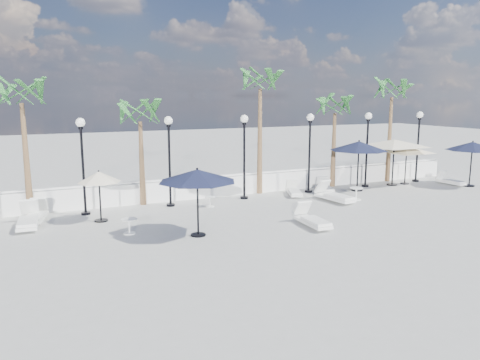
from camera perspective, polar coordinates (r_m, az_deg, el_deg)
name	(u,v)px	position (r m, az deg, el deg)	size (l,w,h in m)	color
ground	(326,237)	(16.13, 10.49, -6.80)	(100.00, 100.00, 0.00)	#9E9E99
balustrade	(235,185)	(22.37, -0.58, -0.61)	(26.00, 0.30, 1.01)	white
lamppost_1	(82,153)	(19.27, -18.69, 3.19)	(0.36, 0.36, 3.84)	black
lamppost_2	(169,148)	(19.94, -8.63, 3.83)	(0.36, 0.36, 3.84)	black
lamppost_3	(244,145)	(21.17, 0.52, 4.31)	(0.36, 0.36, 3.84)	black
lamppost_4	(310,142)	(22.88, 8.50, 4.64)	(0.36, 0.36, 3.84)	black
lamppost_5	(367,139)	(24.96, 15.26, 4.86)	(0.36, 0.36, 3.84)	black
lamppost_6	(418,136)	(27.34, 20.93, 4.98)	(0.36, 0.36, 3.84)	black
palm_0	(21,100)	(19.84, -25.10, 8.87)	(2.60, 2.60, 5.50)	brown
palm_1	(140,118)	(20.36, -12.09, 7.42)	(2.60, 2.60, 4.70)	brown
palm_2	(260,86)	(22.31, 2.48, 11.35)	(2.60, 2.60, 6.10)	brown
palm_3	(335,110)	(24.58, 11.51, 8.34)	(2.60, 2.60, 4.90)	brown
palm_4	(392,95)	(26.92, 18.03, 9.85)	(2.60, 2.60, 5.70)	brown
lounger_1	(36,215)	(19.28, -23.61, -3.96)	(0.96, 1.95, 0.70)	silver
lounger_2	(28,220)	(18.57, -24.39, -4.45)	(0.85, 2.13, 0.78)	silver
lounger_3	(312,220)	(17.25, 8.78, -4.80)	(0.72, 1.93, 0.71)	silver
lounger_4	(294,191)	(22.37, 6.59, -1.35)	(1.09, 1.74, 0.62)	silver
lounger_5	(325,188)	(23.41, 10.31, -0.94)	(1.04, 1.74, 0.62)	silver
lounger_6	(334,196)	(21.39, 11.41, -1.89)	(0.94, 2.12, 0.77)	silver
lounger_7	(450,181)	(27.32, 24.25, -0.10)	(0.59, 1.64, 0.61)	silver
side_table_0	(129,225)	(16.55, -13.35, -5.32)	(0.54, 0.54, 0.53)	silver
side_table_1	(210,201)	(19.97, -3.67, -2.53)	(0.46, 0.46, 0.45)	silver
side_table_2	(356,192)	(21.90, 13.99, -1.48)	(0.59, 0.59, 0.57)	silver
parasol_navy_left	(197,176)	(15.56, -5.23, 0.50)	(2.64, 2.64, 2.33)	black
parasol_navy_mid	(359,146)	(23.80, 14.29, 4.01)	(2.83, 2.83, 2.53)	black
parasol_navy_right	(472,146)	(27.02, 26.48, 3.70)	(2.67, 2.67, 2.39)	black
parasol_cream_sq_a	(395,140)	(25.76, 18.32, 4.68)	(5.31, 5.31, 2.61)	black
parasol_cream_sq_b	(407,147)	(26.41, 19.68, 3.84)	(4.33, 4.33, 2.17)	black
parasol_cream_small	(99,178)	(18.15, -16.83, 0.28)	(1.60, 1.60, 1.96)	black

